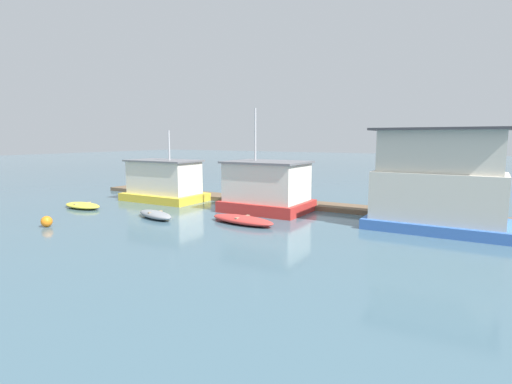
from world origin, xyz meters
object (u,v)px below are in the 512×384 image
houseboat_red (267,187)px  dinghy_grey (155,215)px  dinghy_red (242,220)px  mooring_post_near_left (493,213)px  mooring_post_centre (261,197)px  dinghy_yellow (82,205)px  buoy_orange (47,221)px  mooring_post_far_right (397,204)px  houseboat_blue (438,183)px  houseboat_yellow (164,182)px

houseboat_red → dinghy_grey: size_ratio=1.99×
dinghy_red → mooring_post_near_left: (11.84, 5.50, 0.59)m
mooring_post_near_left → mooring_post_centre: 13.78m
mooring_post_near_left → dinghy_yellow: bearing=-164.0°
dinghy_grey → buoy_orange: (-3.37, -4.56, 0.07)m
mooring_post_near_left → mooring_post_centre: mooring_post_near_left is taller
dinghy_yellow → buoy_orange: 5.69m
houseboat_red → mooring_post_far_right: 7.94m
houseboat_blue → dinghy_yellow: (-21.21, -5.29, -2.21)m
houseboat_yellow → dinghy_grey: 6.92m
dinghy_red → buoy_orange: 10.40m
buoy_orange → dinghy_yellow: bearing=125.9°
dinghy_grey → dinghy_red: bearing=14.5°
houseboat_red → mooring_post_centre: 2.14m
mooring_post_far_right → buoy_orange: (-15.65, -11.40, -0.59)m
mooring_post_centre → mooring_post_far_right: bearing=0.0°
houseboat_blue → dinghy_yellow: size_ratio=2.11×
mooring_post_centre → buoy_orange: bearing=-120.2°
houseboat_blue → dinghy_red: houseboat_blue is taller
houseboat_blue → dinghy_yellow: 21.97m
houseboat_red → dinghy_yellow: (-11.21, -5.33, -1.36)m
mooring_post_near_left → buoy_orange: (-20.40, -11.40, -0.52)m
houseboat_yellow → dinghy_yellow: (-2.44, -5.28, -1.24)m
houseboat_blue → buoy_orange: bearing=-151.0°
houseboat_red → mooring_post_centre: bearing=130.6°
houseboat_red → houseboat_blue: houseboat_red is taller
dinghy_red → mooring_post_centre: (-1.94, 5.50, 0.39)m
mooring_post_near_left → mooring_post_far_right: 4.74m
houseboat_red → dinghy_yellow: bearing=-154.6°
houseboat_blue → mooring_post_near_left: houseboat_blue is taller
houseboat_blue → mooring_post_near_left: 3.34m
houseboat_yellow → houseboat_blue: size_ratio=0.88×
houseboat_yellow → houseboat_blue: bearing=0.0°
houseboat_yellow → mooring_post_far_right: bearing=5.2°
houseboat_yellow → mooring_post_far_right: houseboat_yellow is taller
dinghy_yellow → dinghy_grey: 6.70m
houseboat_blue → buoy_orange: size_ratio=11.68×
dinghy_yellow → mooring_post_near_left: 24.69m
houseboat_red → dinghy_yellow: 12.48m
dinghy_yellow → buoy_orange: size_ratio=5.54×
houseboat_red → mooring_post_far_right: size_ratio=3.72×
dinghy_red → mooring_post_centre: 5.84m
dinghy_grey → mooring_post_far_right: (12.29, 6.84, 0.66)m
houseboat_red → dinghy_grey: bearing=-130.0°
houseboat_red → dinghy_grey: houseboat_red is taller
dinghy_yellow → mooring_post_centre: bearing=34.3°
houseboat_blue → mooring_post_centre: size_ratio=5.53×
dinghy_red → houseboat_yellow: bearing=157.2°
mooring_post_centre → mooring_post_near_left: bearing=0.0°
houseboat_blue → dinghy_grey: bearing=-159.8°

